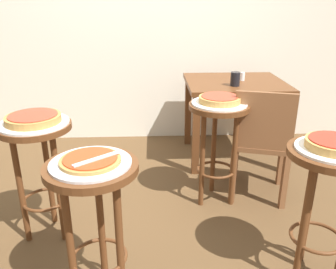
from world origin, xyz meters
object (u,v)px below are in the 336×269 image
(serving_plate_foreground, at_px, (91,163))
(pizza_foreground, at_px, (90,160))
(stool_leftside, at_px, (39,154))
(dining_table, at_px, (234,94))
(serving_plate_rear, at_px, (219,103))
(stool_middle, at_px, (326,185))
(wooden_chair, at_px, (261,140))
(stool_foreground, at_px, (94,202))
(pizza_leftside, at_px, (33,118))
(serving_plate_leftside, at_px, (34,123))
(pizza_rear, at_px, (220,99))
(condiment_shaker, at_px, (242,76))
(serving_plate_middle, at_px, (333,149))
(cup_near_edge, at_px, (235,79))
(stool_rear, at_px, (218,130))
(pizza_server_knife, at_px, (96,159))
(pizza_middle, at_px, (334,144))

(serving_plate_foreground, relative_size, pizza_foreground, 1.34)
(stool_leftside, xyz_separation_m, dining_table, (1.42, 1.12, 0.05))
(stool_leftside, relative_size, serving_plate_rear, 1.97)
(pizza_foreground, distance_m, dining_table, 1.96)
(stool_middle, xyz_separation_m, wooden_chair, (-0.07, 0.82, -0.09))
(stool_middle, distance_m, serving_plate_rear, 0.91)
(dining_table, bearing_deg, pizza_foreground, -121.33)
(stool_foreground, relative_size, stool_middle, 1.00)
(wooden_chair, bearing_deg, pizza_leftside, -165.53)
(serving_plate_foreground, bearing_deg, serving_plate_leftside, 127.03)
(stool_leftside, distance_m, pizza_rear, 1.21)
(serving_plate_leftside, height_order, wooden_chair, wooden_chair)
(condiment_shaker, bearing_deg, serving_plate_middle, -88.38)
(stool_leftside, xyz_separation_m, cup_near_edge, (1.38, 0.95, 0.23))
(stool_middle, distance_m, serving_plate_leftside, 1.61)
(serving_plate_foreground, relative_size, stool_leftside, 0.48)
(stool_rear, xyz_separation_m, dining_table, (0.29, 0.77, 0.05))
(dining_table, xyz_separation_m, pizza_server_knife, (-0.98, -1.68, 0.17))
(stool_middle, relative_size, pizza_middle, 2.85)
(pizza_middle, bearing_deg, pizza_server_knife, -173.81)
(stool_foreground, xyz_separation_m, pizza_middle, (1.12, 0.10, 0.22))
(serving_plate_foreground, relative_size, serving_plate_leftside, 0.90)
(serving_plate_foreground, bearing_deg, cup_near_edge, 56.95)
(pizza_middle, bearing_deg, serving_plate_leftside, 163.92)
(stool_middle, relative_size, condiment_shaker, 10.15)
(serving_plate_foreground, xyz_separation_m, pizza_middle, (1.12, 0.10, 0.03))
(dining_table, height_order, wooden_chair, wooden_chair)
(pizza_server_knife, bearing_deg, pizza_leftside, 89.87)
(dining_table, height_order, condiment_shaker, condiment_shaker)
(stool_rear, distance_m, condiment_shaker, 0.89)
(serving_plate_middle, relative_size, pizza_middle, 1.33)
(serving_plate_rear, bearing_deg, serving_plate_leftside, -162.74)
(serving_plate_leftside, distance_m, cup_near_edge, 1.67)
(stool_rear, bearing_deg, serving_plate_leftside, -162.74)
(pizza_foreground, bearing_deg, stool_leftside, 127.03)
(pizza_middle, relative_size, dining_table, 0.30)
(pizza_foreground, bearing_deg, pizza_server_knife, -33.69)
(stool_rear, bearing_deg, stool_leftside, -162.74)
(pizza_foreground, bearing_deg, serving_plate_middle, 5.02)
(stool_rear, bearing_deg, pizza_server_knife, -127.39)
(pizza_middle, distance_m, cup_near_edge, 1.40)
(serving_plate_middle, distance_m, serving_plate_leftside, 1.59)
(pizza_foreground, distance_m, cup_near_edge, 1.77)
(pizza_foreground, height_order, serving_plate_leftside, pizza_foreground)
(wooden_chair, bearing_deg, pizza_server_knife, -137.50)
(serving_plate_foreground, bearing_deg, stool_middle, 5.02)
(stool_rear, distance_m, pizza_rear, 0.22)
(stool_foreground, relative_size, dining_table, 0.87)
(pizza_middle, xyz_separation_m, dining_table, (-0.11, 1.57, -0.17))
(pizza_leftside, bearing_deg, stool_middle, -16.08)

